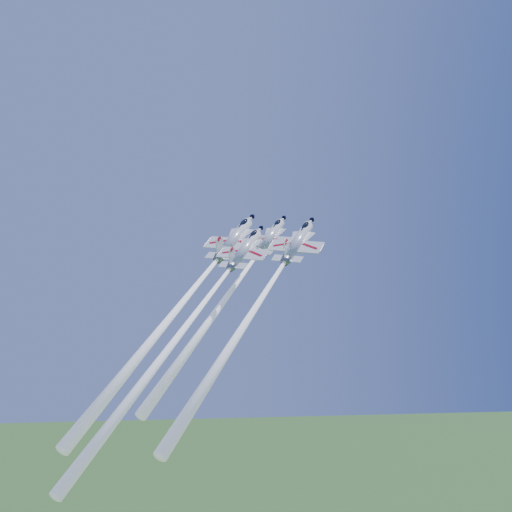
{
  "coord_description": "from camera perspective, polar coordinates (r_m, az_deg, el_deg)",
  "views": [
    {
      "loc": [
        -14.27,
        -106.29,
        68.47
      ],
      "look_at": [
        0.0,
        0.0,
        80.41
      ],
      "focal_mm": 40.0,
      "sensor_mm": 36.0,
      "label": 1
    }
  ],
  "objects": [
    {
      "name": "jet_lead",
      "position": [
        101.4,
        -2.37,
        -3.31
      ],
      "size": [
        24.11,
        37.18,
        40.17
      ],
      "rotation": [
        0.66,
        0.12,
        -0.55
      ],
      "color": "silver"
    },
    {
      "name": "jet_right",
      "position": [
        89.83,
        0.36,
        -4.54
      ],
      "size": [
        24.36,
        37.51,
        40.49
      ],
      "rotation": [
        0.66,
        0.12,
        -0.55
      ],
      "color": "silver"
    },
    {
      "name": "jet_left",
      "position": [
        97.81,
        -6.93,
        -4.1
      ],
      "size": [
        26.35,
        40.5,
        43.64
      ],
      "rotation": [
        0.66,
        0.12,
        -0.55
      ],
      "color": "silver"
    },
    {
      "name": "jet_slot",
      "position": [
        87.41,
        -6.43,
        -6.22
      ],
      "size": [
        24.93,
        38.78,
        42.15
      ],
      "rotation": [
        0.66,
        0.12,
        -0.55
      ],
      "color": "silver"
    }
  ]
}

